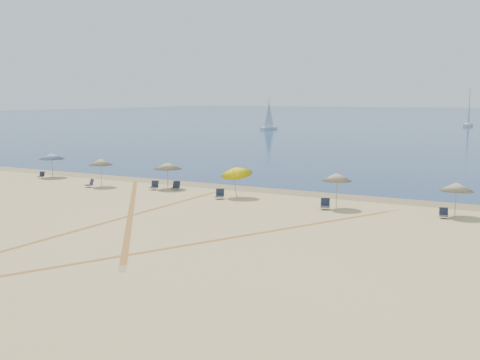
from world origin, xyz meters
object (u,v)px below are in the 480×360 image
object	(u,v)px
umbrella_0	(52,156)
umbrella_2	(167,166)
umbrella_3	(236,171)
chair_2	(154,186)
chair_5	(325,204)
umbrella_5	(456,187)
sailboat_0	(269,120)
sailboat_2	(469,115)
chair_1	(90,184)
umbrella_4	(337,177)
chair_4	(220,194)
umbrella_1	(101,162)
chair_6	(444,213)
chair_3	(176,186)
chair_0	(41,175)

from	to	relation	value
umbrella_0	umbrella_2	world-z (taller)	umbrella_0
umbrella_3	chair_2	world-z (taller)	umbrella_3
chair_5	umbrella_5	bearing A→B (deg)	-7.21
sailboat_0	sailboat_2	bearing A→B (deg)	56.29
sailboat_0	umbrella_2	bearing A→B (deg)	-57.56
chair_2	chair_1	bearing A→B (deg)	179.42
umbrella_3	sailboat_2	bearing A→B (deg)	88.50
umbrella_4	chair_2	size ratio (longest dim) A/B	3.00
umbrella_5	chair_2	world-z (taller)	umbrella_5
umbrella_3	chair_4	world-z (taller)	umbrella_3
chair_1	sailboat_0	size ratio (longest dim) A/B	0.11
umbrella_0	chair_1	size ratio (longest dim) A/B	2.82
umbrella_1	chair_6	distance (m)	27.50
umbrella_5	chair_3	xyz separation A→B (m)	(-21.38, 0.51, -1.57)
umbrella_1	chair_2	bearing A→B (deg)	7.45
umbrella_4	chair_6	bearing A→B (deg)	-0.03
umbrella_2	chair_1	world-z (taller)	umbrella_2
sailboat_0	chair_4	bearing A→B (deg)	-54.42
sailboat_0	chair_6	bearing A→B (deg)	-45.92
umbrella_4	chair_4	world-z (taller)	umbrella_4
sailboat_2	chair_2	bearing A→B (deg)	-94.17
umbrella_1	umbrella_0	bearing A→B (deg)	164.37
chair_1	chair_4	bearing A→B (deg)	25.98
chair_3	umbrella_4	bearing A→B (deg)	-21.70
umbrella_5	sailboat_2	xyz separation A→B (m)	(-12.25, 121.39, 1.01)
chair_4	chair_2	bearing A→B (deg)	145.75
chair_4	chair_6	distance (m)	15.66
umbrella_2	chair_6	distance (m)	21.90
chair_2	chair_3	size ratio (longest dim) A/B	1.01
umbrella_4	sailboat_0	xyz separation A→B (m)	(-44.34, 84.92, 0.09)
umbrella_1	chair_4	bearing A→B (deg)	-2.74
umbrella_0	chair_3	world-z (taller)	umbrella_0
chair_2	chair_6	size ratio (longest dim) A/B	1.14
umbrella_3	chair_5	xyz separation A→B (m)	(7.43, -1.31, -1.69)
chair_4	chair_1	bearing A→B (deg)	156.88
umbrella_2	chair_1	bearing A→B (deg)	-159.09
chair_1	chair_2	distance (m)	5.70
umbrella_3	chair_6	bearing A→B (deg)	-2.32
umbrella_0	umbrella_3	distance (m)	20.47
umbrella_3	chair_0	distance (m)	20.97
umbrella_3	chair_4	xyz separation A→B (m)	(-0.76, -1.16, -1.68)
chair_1	sailboat_2	distance (m)	124.11
umbrella_2	sailboat_0	size ratio (longest dim) A/B	0.32
chair_2	chair_3	bearing A→B (deg)	8.39
umbrella_5	sailboat_0	size ratio (longest dim) A/B	0.30
umbrella_4	chair_0	size ratio (longest dim) A/B	3.59
umbrella_5	sailboat_2	world-z (taller)	sailboat_2
chair_0	chair_1	size ratio (longest dim) A/B	0.83
umbrella_2	chair_1	size ratio (longest dim) A/B	2.79
umbrella_3	chair_2	distance (m)	7.75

